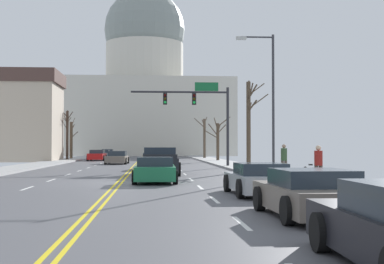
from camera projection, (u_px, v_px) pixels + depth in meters
ground at (120, 182)px, 25.30m from camera, size 20.00×180.00×0.20m
signal_gantry at (200, 106)px, 43.47m from camera, size 7.91×0.41×6.72m
street_lamp_right at (268, 92)px, 29.84m from camera, size 2.13×0.24×7.75m
capitol_building at (145, 91)px, 102.50m from camera, size 32.25×21.65×33.90m
sedan_near_00 at (153, 162)px, 39.38m from camera, size 2.02×4.65×1.21m
pickup_truck_near_01 at (160, 162)px, 32.13m from camera, size 2.36×5.68×1.63m
sedan_near_02 at (155, 170)px, 25.29m from camera, size 2.09×4.55×1.20m
sedan_near_03 at (259, 180)px, 18.82m from camera, size 2.05×4.35×1.11m
sedan_near_04 at (311, 194)px, 12.92m from camera, size 2.22×4.34×1.15m
sedan_oncoming_00 at (117, 158)px, 51.71m from camera, size 2.21×4.57×1.24m
sedan_oncoming_01 at (97, 156)px, 63.47m from camera, size 2.08×4.44×1.27m
sedan_oncoming_02 at (103, 155)px, 71.73m from camera, size 2.04×4.63×1.23m
sedan_oncoming_03 at (107, 154)px, 83.38m from camera, size 2.09×4.38×1.24m
bare_tree_00 at (204, 137)px, 72.50m from camera, size 1.84×1.61×5.53m
bare_tree_01 at (67, 133)px, 64.51m from camera, size 2.09×2.18×6.54m
bare_tree_02 at (249, 121)px, 36.56m from camera, size 1.66×2.93×6.20m
bare_tree_03 at (71, 139)px, 68.90m from camera, size 1.13×2.49×5.25m
bare_tree_04 at (218, 139)px, 60.43m from camera, size 2.70×2.51×4.85m
pedestrian_00 at (318, 163)px, 22.34m from camera, size 0.35×0.34×1.60m
pedestrian_01 at (284, 158)px, 29.87m from camera, size 0.35×0.34×1.67m
bicycle_parked at (309, 175)px, 22.62m from camera, size 0.12×1.77×0.85m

